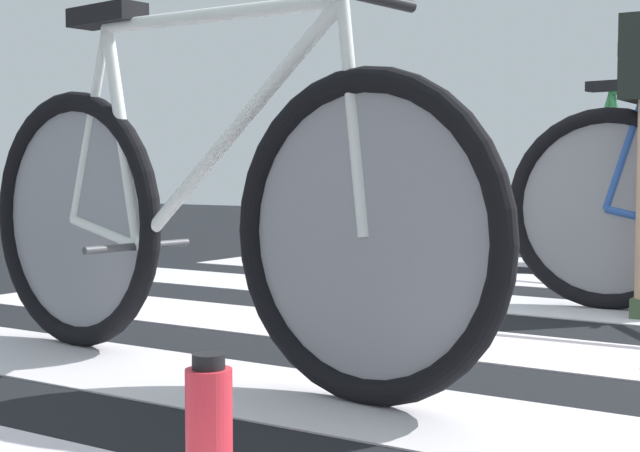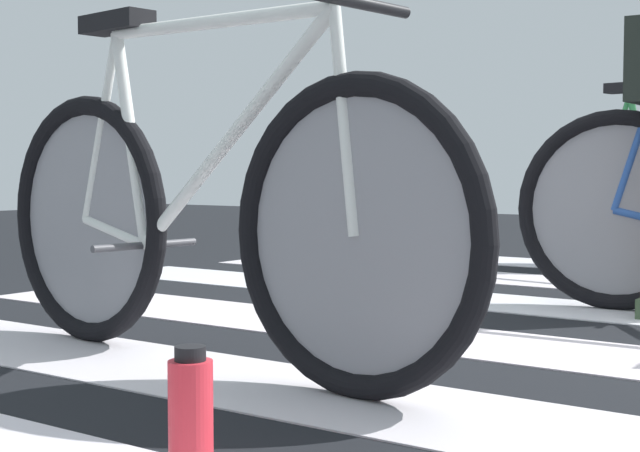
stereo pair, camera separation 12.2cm
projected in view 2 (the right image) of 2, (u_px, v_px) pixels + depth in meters
The scene contains 2 objects.
bicycle_1_of_4 at pixel (200, 216), 2.36m from camera, with size 1.73×0.52×0.93m.
water_bottle at pixel (191, 414), 1.53m from camera, with size 0.07×0.07×0.21m.
Camera 2 is at (0.63, -2.70, 0.52)m, focal length 52.17 mm.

